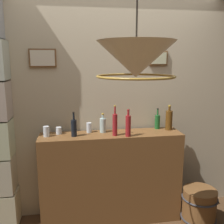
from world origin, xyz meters
TOP-DOWN VIEW (x-y plane):
  - panelled_rear_partition at (-0.00, 1.10)m, footprint 3.16×0.15m
  - bar_shelf_unit at (0.00, 0.85)m, footprint 1.54×0.34m
  - liquor_bottle_bourbon at (0.67, 0.91)m, footprint 0.08×0.08m
  - liquor_bottle_tequila at (0.03, 0.78)m, footprint 0.05×0.05m
  - liquor_bottle_rye at (-0.40, 0.82)m, footprint 0.06×0.06m
  - liquor_bottle_scotch at (0.16, 0.73)m, footprint 0.06×0.06m
  - liquor_bottle_whiskey at (0.56, 0.97)m, footprint 0.06×0.06m
  - liquor_bottle_amaro at (-0.08, 0.92)m, footprint 0.07×0.07m
  - glass_tumbler_rocks at (-0.23, 0.94)m, footprint 0.06×0.06m
  - glass_tumbler_highball at (-0.56, 0.93)m, footprint 0.06×0.06m
  - glass_tumbler_shot at (-0.68, 0.86)m, footprint 0.06×0.06m
  - pendant_lamp at (0.02, -0.06)m, footprint 0.53×0.53m
  - wooden_barrel at (0.93, 0.58)m, footprint 0.39×0.39m

SIDE VIEW (x-z plane):
  - wooden_barrel at x=0.93m, z-range 0.00..0.42m
  - bar_shelf_unit at x=0.00m, z-range 0.00..1.02m
  - glass_tumbler_highball at x=-0.56m, z-range 1.02..1.09m
  - glass_tumbler_shot at x=-0.68m, z-range 1.02..1.13m
  - glass_tumbler_rocks at x=-0.23m, z-range 1.02..1.13m
  - liquor_bottle_amaro at x=-0.08m, z-range 1.00..1.21m
  - liquor_bottle_whiskey at x=0.56m, z-range 0.98..1.22m
  - liquor_bottle_rye at x=-0.40m, z-range 0.98..1.24m
  - liquor_bottle_bourbon at x=0.67m, z-range 0.99..1.27m
  - liquor_bottle_scotch at x=0.16m, z-range 0.99..1.28m
  - liquor_bottle_tequila at x=0.03m, z-range 0.98..1.30m
  - panelled_rear_partition at x=0.00m, z-range 0.07..2.93m
  - pendant_lamp at x=0.02m, z-range 1.52..2.07m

